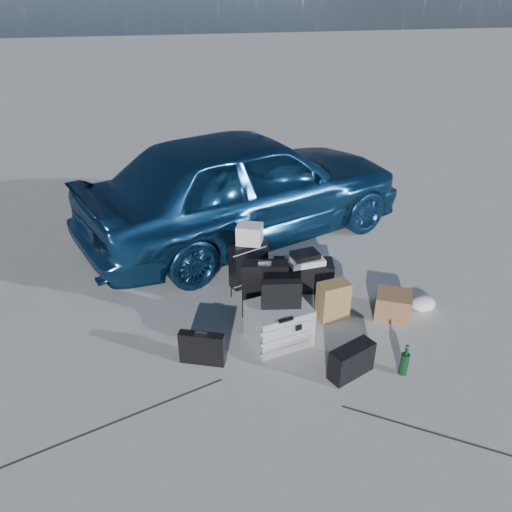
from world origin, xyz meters
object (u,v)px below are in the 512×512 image
Objects in this scene: car at (246,185)px; green_bottle at (405,360)px; briefcase at (202,348)px; suitcase_left at (265,288)px; duffel_bag at (303,275)px; pelican_case at (279,323)px; suitcase_right at (249,263)px; cardboard_box at (393,305)px.

green_bottle is at bearing 175.10° from car.
suitcase_left reaches higher than briefcase.
car is 1.53m from duffel_bag.
briefcase is at bearing -179.69° from pelican_case.
pelican_case is at bearing -107.81° from suitcase_right.
car is 1.81m from suitcase_left.
car is 7.17× the size of suitcase_left.
duffel_bag is 1.88× the size of cardboard_box.
cardboard_box is at bearing 30.62° from briefcase.
briefcase is at bearing -127.22° from suitcase_left.
duffel_bag is at bearing 47.49° from suitcase_left.
suitcase_left is at bearing 165.67° from cardboard_box.
pelican_case is at bearing -74.42° from suitcase_left.
car is 12.32× the size of cardboard_box.
suitcase_right reaches higher than green_bottle.
cardboard_box is at bearing -172.61° from car.
pelican_case is 1.06m from suitcase_right.
briefcase is 0.96m from suitcase_left.
suitcase_right is (-0.04, 0.60, -0.04)m from suitcase_left.
suitcase_left reaches higher than cardboard_box.
pelican_case is 0.82× the size of duffel_bag.
cardboard_box is (1.31, -0.92, -0.13)m from suitcase_right.
cardboard_box is at bearing -30.01° from duffel_bag.
suitcase_right is at bearing 120.28° from green_bottle.
briefcase is at bearing -140.67° from suitcase_right.
pelican_case is at bearing -107.31° from duffel_bag.
car reaches higher than duffel_bag.
green_bottle is at bearing -60.16° from duffel_bag.
briefcase is 1.39× the size of green_bottle.
green_bottle is at bearing -109.56° from cardboard_box.
duffel_bag is (0.57, -0.22, -0.09)m from suitcase_right.
suitcase_right is 0.61m from duffel_bag.
duffel_bag is at bearing 60.89° from briefcase.
pelican_case is 1.17m from green_bottle.
suitcase_right reaches higher than cardboard_box.
car is 8.28× the size of suitcase_right.
briefcase is (-0.75, -0.16, -0.04)m from pelican_case.
suitcase_left is (-0.17, -1.75, -0.43)m from car.
briefcase is 0.68× the size of suitcase_left.
briefcase is at bearing -127.82° from duffel_bag.
duffel_bag is 1.02m from cardboard_box.
suitcase_left is 1.32m from cardboard_box.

